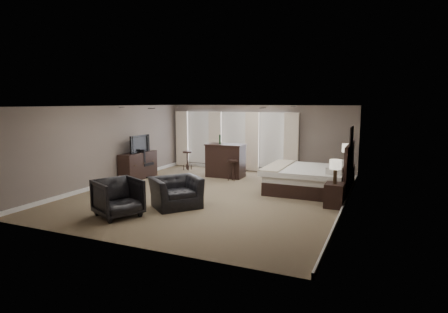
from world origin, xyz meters
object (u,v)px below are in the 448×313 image
at_px(bar_counter, 226,160).
at_px(bar_stool_right, 232,170).
at_px(nightstand_near, 334,195).
at_px(dresser, 138,166).
at_px(tv, 138,150).
at_px(armchair_far, 118,196).
at_px(bar_stool_left, 187,161).
at_px(lamp_far, 347,154).
at_px(armchair_near, 176,187).
at_px(nightstand_far, 346,175).
at_px(bed, 311,167).
at_px(desk_chair, 144,163).
at_px(lamp_near, 335,172).

relative_size(bar_counter, bar_stool_right, 1.94).
relative_size(nightstand_near, dresser, 0.38).
height_order(tv, armchair_far, tv).
height_order(dresser, bar_stool_left, dresser).
distance_m(lamp_far, bar_stool_left, 6.21).
bearing_deg(bar_counter, armchair_near, -84.60).
distance_m(nightstand_far, armchair_near, 5.92).
xyz_separation_m(bed, dresser, (-6.03, -0.46, -0.29)).
bearing_deg(bar_stool_left, bar_counter, -19.67).
distance_m(tv, armchair_near, 4.12).
bearing_deg(dresser, tv, 0.00).
bearing_deg(lamp_far, armchair_far, -128.46).
bearing_deg(desk_chair, lamp_far, -160.21).
height_order(nightstand_far, armchair_near, armchair_near).
height_order(lamp_near, tv, lamp_near).
bearing_deg(bar_counter, desk_chair, -154.56).
height_order(lamp_near, bar_stool_right, lamp_near).
height_order(lamp_near, dresser, lamp_near).
relative_size(armchair_near, armchair_far, 1.20).
xyz_separation_m(armchair_far, bar_counter, (0.44, 5.44, 0.11)).
height_order(lamp_near, bar_stool_left, lamp_near).
bearing_deg(nightstand_near, lamp_far, 90.00).
xyz_separation_m(armchair_near, bar_counter, (-0.39, 4.17, 0.09)).
relative_size(nightstand_near, bar_stool_left, 0.83).
height_order(bed, lamp_far, bed).
bearing_deg(tv, lamp_far, -74.56).
height_order(nightstand_near, dresser, dresser).
height_order(lamp_near, desk_chair, lamp_near).
bearing_deg(bar_counter, nightstand_near, -31.14).
distance_m(armchair_far, bar_stool_left, 6.34).
bearing_deg(dresser, desk_chair, 74.29).
relative_size(lamp_far, armchair_far, 0.70).
relative_size(bed, bar_stool_left, 3.17).
distance_m(lamp_near, bar_stool_right, 4.28).
distance_m(armchair_far, bar_stool_right, 5.04).
bearing_deg(lamp_far, bar_stool_left, 176.87).
bearing_deg(dresser, bed, 4.38).
bearing_deg(lamp_far, bar_stool_right, -167.08).
distance_m(tv, armchair_far, 4.56).
xyz_separation_m(bed, nightstand_near, (0.89, -1.45, -0.45)).
distance_m(bed, dresser, 6.05).
relative_size(nightstand_near, tv, 0.58).
bearing_deg(bed, lamp_far, 58.46).
height_order(nightstand_near, bar_counter, bar_counter).
height_order(lamp_far, bar_counter, lamp_far).
height_order(tv, bar_counter, bar_counter).
distance_m(bed, nightstand_far, 1.75).
bearing_deg(nightstand_far, nightstand_near, -90.00).
distance_m(lamp_far, dresser, 7.20).
relative_size(nightstand_near, lamp_far, 0.90).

